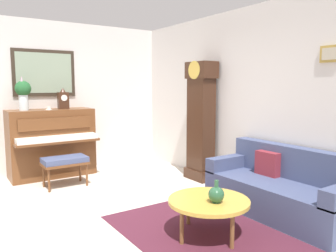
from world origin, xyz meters
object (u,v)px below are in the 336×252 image
couch (281,189)px  mantel_clock (63,99)px  teacup (49,108)px  grandfather_clock (201,124)px  piano (52,143)px  piano_bench (65,162)px  coffee_table (209,202)px  flower_vase (23,92)px  green_jug (216,194)px

couch → mantel_clock: 3.98m
mantel_clock → teacup: size_ratio=3.28×
grandfather_clock → mantel_clock: 2.51m
piano → grandfather_clock: 2.68m
grandfather_clock → mantel_clock: bearing=-131.6°
piano_bench → mantel_clock: size_ratio=1.84×
piano_bench → coffee_table: size_ratio=0.80×
coffee_table → mantel_clock: mantel_clock is taller
piano → teacup: size_ratio=12.41×
flower_vase → piano: bearing=90.2°
mantel_clock → piano: bearing=-90.5°
grandfather_clock → couch: 1.92m
piano → green_jug: 3.61m
coffee_table → mantel_clock: (-3.41, -0.51, 1.00)m
piano → coffee_table: size_ratio=1.64×
piano → green_jug: size_ratio=6.00×
coffee_table → green_jug: green_jug is taller
coffee_table → piano: bearing=-167.7°
couch → green_jug: bearing=-85.5°
piano_bench → coffee_table: bearing=15.8°
piano → piano_bench: size_ratio=2.06×
grandfather_clock → teacup: bearing=-126.2°
piano → green_jug: (3.53, 0.74, -0.11)m
couch → flower_vase: flower_vase is taller
flower_vase → grandfather_clock: bearing=56.9°
piano → couch: size_ratio=0.76×
couch → coffee_table: (-0.03, -1.19, 0.07)m
piano → coffee_table: (3.42, 0.74, -0.23)m
piano_bench → flower_vase: flower_vase is taller
coffee_table → teacup: bearing=-166.6°
coffee_table → flower_vase: bearing=-160.9°
piano → flower_vase: (0.00, -0.44, 0.91)m
couch → flower_vase: size_ratio=3.28×
coffee_table → green_jug: 0.17m
grandfather_clock → mantel_clock: (-1.64, -1.85, 0.41)m
grandfather_clock → flower_vase: 3.06m
couch → mantel_clock: bearing=-153.7°
piano_bench → piano: bearing=179.5°
mantel_clock → couch: bearing=26.3°
piano_bench → couch: bearing=35.9°
piano → grandfather_clock: size_ratio=0.71×
coffee_table → green_jug: (0.12, -0.00, 0.12)m
coffee_table → mantel_clock: 3.59m
coffee_table → green_jug: bearing=-1.1°
flower_vase → green_jug: 3.86m
piano → couch: piano is taller
teacup → mantel_clock: bearing=106.7°
couch → green_jug: (0.09, -1.19, 0.18)m
piano → piano_bench: (0.77, -0.01, -0.20)m
grandfather_clock → flower_vase: grandfather_clock is taller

